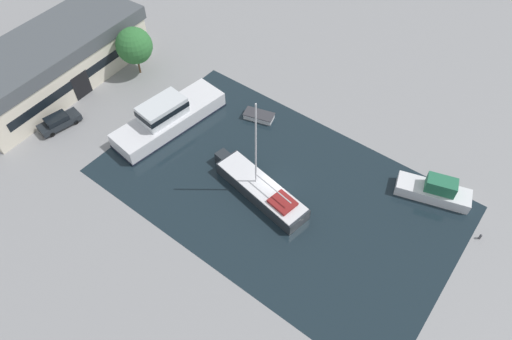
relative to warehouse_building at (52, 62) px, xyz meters
name	(u,v)px	position (x,y,z in m)	size (l,w,h in m)	color
ground_plane	(277,188)	(2.92, -31.88, -3.13)	(440.00, 440.00, 0.00)	gray
water_canal	(277,188)	(2.92, -31.88, -3.12)	(21.70, 36.05, 0.01)	black
warehouse_building	(52,62)	(0.00, 0.00, 0.00)	(24.89, 11.14, 6.18)	beige
quay_tree_near_building	(134,46)	(7.63, -6.64, 0.93)	(4.52, 4.52, 6.32)	brown
parked_car	(59,121)	(-4.93, -6.76, -2.32)	(4.97, 2.61, 1.60)	#1E2328
sailboat_moored	(260,189)	(1.34, -30.90, -2.33)	(4.57, 12.12, 11.71)	#23282D
motor_cruiser	(168,117)	(2.78, -16.66, -1.74)	(14.13, 5.77, 3.81)	silver
small_dinghy	(259,116)	(10.13, -24.08, -2.77)	(2.57, 3.82, 0.70)	silver
cabin_boat	(435,190)	(11.72, -44.95, -2.19)	(4.36, 7.59, 2.63)	silver
mooring_bollard	(480,236)	(9.71, -50.53, -2.79)	(0.24, 0.24, 0.63)	#47474C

